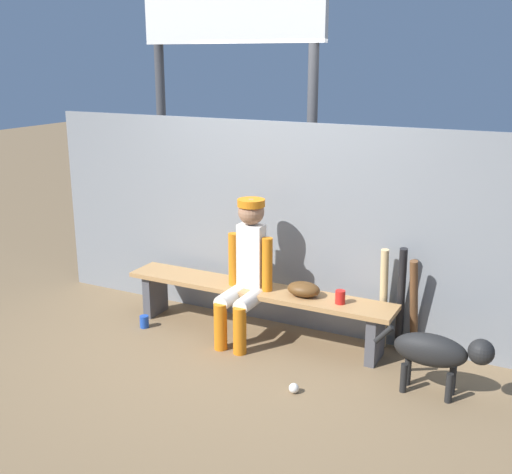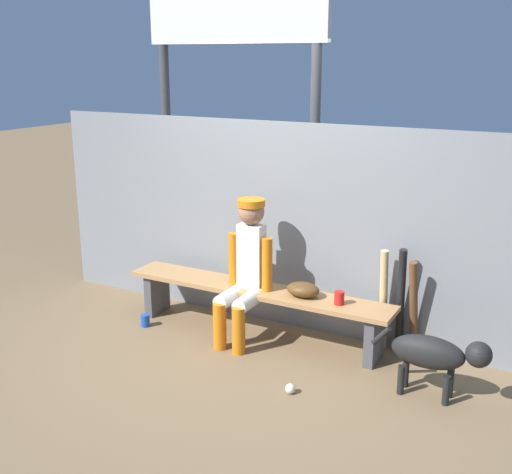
{
  "view_description": "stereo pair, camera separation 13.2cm",
  "coord_description": "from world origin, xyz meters",
  "px_view_note": "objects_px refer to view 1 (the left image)",
  "views": [
    {
      "loc": [
        2.31,
        -4.54,
        2.34
      ],
      "look_at": [
        0.0,
        0.0,
        0.89
      ],
      "focal_mm": 44.45,
      "sensor_mm": 36.0,
      "label": 1
    },
    {
      "loc": [
        2.43,
        -4.48,
        2.34
      ],
      "look_at": [
        0.0,
        0.0,
        0.89
      ],
      "focal_mm": 44.45,
      "sensor_mm": 36.0,
      "label": 2
    }
  ],
  "objects_px": {
    "bat_aluminum_black": "(401,300)",
    "player_seated": "(246,267)",
    "scoreboard": "(237,41)",
    "dog": "(438,352)",
    "bat_wood_dark": "(414,307)",
    "dugout_bench": "(256,298)",
    "cup_on_bench": "(340,297)",
    "bat_wood_natural": "(384,299)",
    "cup_on_ground": "(144,322)",
    "baseball_glove": "(304,289)",
    "baseball": "(294,388)"
  },
  "relations": [
    {
      "from": "bat_aluminum_black",
      "to": "bat_wood_dark",
      "type": "distance_m",
      "value": 0.12
    },
    {
      "from": "bat_wood_natural",
      "to": "bat_wood_dark",
      "type": "xyz_separation_m",
      "value": [
        0.25,
        -0.0,
        -0.02
      ]
    },
    {
      "from": "dog",
      "to": "bat_aluminum_black",
      "type": "bearing_deg",
      "value": 126.07
    },
    {
      "from": "baseball_glove",
      "to": "baseball",
      "type": "bearing_deg",
      "value": -71.51
    },
    {
      "from": "bat_aluminum_black",
      "to": "cup_on_bench",
      "type": "relative_size",
      "value": 8.19
    },
    {
      "from": "dugout_bench",
      "to": "bat_wood_dark",
      "type": "height_order",
      "value": "bat_wood_dark"
    },
    {
      "from": "baseball_glove",
      "to": "scoreboard",
      "type": "bearing_deg",
      "value": 137.39
    },
    {
      "from": "bat_wood_dark",
      "to": "baseball_glove",
      "type": "bearing_deg",
      "value": -164.27
    },
    {
      "from": "dugout_bench",
      "to": "scoreboard",
      "type": "xyz_separation_m",
      "value": [
        -0.78,
        1.13,
        2.14
      ]
    },
    {
      "from": "cup_on_bench",
      "to": "scoreboard",
      "type": "relative_size",
      "value": 0.03
    },
    {
      "from": "bat_wood_natural",
      "to": "bat_aluminum_black",
      "type": "height_order",
      "value": "bat_aluminum_black"
    },
    {
      "from": "bat_aluminum_black",
      "to": "scoreboard",
      "type": "distance_m",
      "value": 2.96
    },
    {
      "from": "dugout_bench",
      "to": "baseball",
      "type": "height_order",
      "value": "dugout_bench"
    },
    {
      "from": "baseball",
      "to": "bat_wood_dark",
      "type": "bearing_deg",
      "value": 59.13
    },
    {
      "from": "bat_wood_dark",
      "to": "cup_on_bench",
      "type": "bearing_deg",
      "value": -153.75
    },
    {
      "from": "player_seated",
      "to": "baseball",
      "type": "distance_m",
      "value": 1.17
    },
    {
      "from": "player_seated",
      "to": "baseball_glove",
      "type": "distance_m",
      "value": 0.52
    },
    {
      "from": "dugout_bench",
      "to": "bat_wood_natural",
      "type": "distance_m",
      "value": 1.08
    },
    {
      "from": "bat_wood_dark",
      "to": "cup_on_ground",
      "type": "height_order",
      "value": "bat_wood_dark"
    },
    {
      "from": "bat_wood_dark",
      "to": "scoreboard",
      "type": "height_order",
      "value": "scoreboard"
    },
    {
      "from": "cup_on_bench",
      "to": "cup_on_ground",
      "type": "bearing_deg",
      "value": -170.38
    },
    {
      "from": "player_seated",
      "to": "bat_wood_natural",
      "type": "bearing_deg",
      "value": 17.76
    },
    {
      "from": "scoreboard",
      "to": "baseball_glove",
      "type": "bearing_deg",
      "value": -42.61
    },
    {
      "from": "bat_aluminum_black",
      "to": "baseball",
      "type": "relative_size",
      "value": 12.17
    },
    {
      "from": "dog",
      "to": "bat_wood_dark",
      "type": "bearing_deg",
      "value": 118.84
    },
    {
      "from": "bat_wood_natural",
      "to": "bat_aluminum_black",
      "type": "relative_size",
      "value": 0.96
    },
    {
      "from": "bat_aluminum_black",
      "to": "cup_on_ground",
      "type": "relative_size",
      "value": 8.19
    },
    {
      "from": "cup_on_bench",
      "to": "player_seated",
      "type": "bearing_deg",
      "value": -174.06
    },
    {
      "from": "scoreboard",
      "to": "dog",
      "type": "distance_m",
      "value": 3.53
    },
    {
      "from": "bat_aluminum_black",
      "to": "cup_on_ground",
      "type": "bearing_deg",
      "value": -165.2
    },
    {
      "from": "bat_aluminum_black",
      "to": "cup_on_ground",
      "type": "distance_m",
      "value": 2.26
    },
    {
      "from": "scoreboard",
      "to": "bat_aluminum_black",
      "type": "bearing_deg",
      "value": -23.86
    },
    {
      "from": "player_seated",
      "to": "bat_wood_dark",
      "type": "relative_size",
      "value": 1.46
    },
    {
      "from": "baseball_glove",
      "to": "cup_on_bench",
      "type": "bearing_deg",
      "value": -3.62
    },
    {
      "from": "bat_wood_natural",
      "to": "bat_aluminum_black",
      "type": "distance_m",
      "value": 0.14
    },
    {
      "from": "cup_on_ground",
      "to": "scoreboard",
      "type": "relative_size",
      "value": 0.03
    },
    {
      "from": "bat_wood_natural",
      "to": "bat_aluminum_black",
      "type": "xyz_separation_m",
      "value": [
        0.14,
        0.01,
        0.02
      ]
    },
    {
      "from": "bat_aluminum_black",
      "to": "player_seated",
      "type": "bearing_deg",
      "value": -163.72
    },
    {
      "from": "dog",
      "to": "baseball_glove",
      "type": "bearing_deg",
      "value": 164.27
    },
    {
      "from": "player_seated",
      "to": "dog",
      "type": "relative_size",
      "value": 1.44
    },
    {
      "from": "scoreboard",
      "to": "bat_wood_natural",
      "type": "bearing_deg",
      "value": -25.7
    },
    {
      "from": "dugout_bench",
      "to": "scoreboard",
      "type": "height_order",
      "value": "scoreboard"
    },
    {
      "from": "player_seated",
      "to": "bat_wood_dark",
      "type": "bearing_deg",
      "value": 14.47
    },
    {
      "from": "cup_on_ground",
      "to": "bat_wood_natural",
      "type": "bearing_deg",
      "value": 15.52
    },
    {
      "from": "dog",
      "to": "scoreboard",
      "type": "bearing_deg",
      "value": 148.71
    },
    {
      "from": "bat_wood_natural",
      "to": "dog",
      "type": "distance_m",
      "value": 0.81
    },
    {
      "from": "dugout_bench",
      "to": "cup_on_bench",
      "type": "height_order",
      "value": "cup_on_bench"
    },
    {
      "from": "player_seated",
      "to": "dog",
      "type": "xyz_separation_m",
      "value": [
        1.66,
        -0.22,
        -0.32
      ]
    },
    {
      "from": "bat_wood_natural",
      "to": "baseball",
      "type": "height_order",
      "value": "bat_wood_natural"
    },
    {
      "from": "bat_wood_natural",
      "to": "cup_on_ground",
      "type": "height_order",
      "value": "bat_wood_natural"
    }
  ]
}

